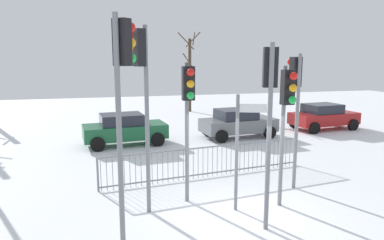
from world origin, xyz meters
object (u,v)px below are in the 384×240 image
traffic_light_mid_right (188,102)px  traffic_light_rear_left (287,105)px  traffic_light_foreground_left (295,91)px  direction_sign_post (239,147)px  car_green_far (124,129)px  traffic_light_rear_right (269,95)px  car_red_near (323,116)px  traffic_light_foreground_right (122,82)px  bare_tree_centre (190,72)px  car_grey_trailing (238,123)px  traffic_light_mid_left (141,78)px

traffic_light_mid_right → traffic_light_rear_left: traffic_light_mid_right is taller
traffic_light_foreground_left → traffic_light_mid_right: traffic_light_foreground_left is taller
direction_sign_post → car_green_far: (-2.42, 8.22, -0.98)m
traffic_light_rear_right → traffic_light_foreground_left: 3.04m
traffic_light_mid_right → car_red_near: (10.05, 8.29, -2.10)m
direction_sign_post → traffic_light_foreground_right: bearing=-136.9°
traffic_light_rear_right → bare_tree_centre: 19.04m
traffic_light_mid_right → direction_sign_post: 1.80m
traffic_light_mid_right → car_grey_trailing: traffic_light_mid_right is taller
direction_sign_post → car_grey_trailing: (3.34, 8.35, -0.98)m
direction_sign_post → car_red_near: 12.72m
traffic_light_mid_right → car_green_far: traffic_light_mid_right is taller
direction_sign_post → car_green_far: size_ratio=0.79×
traffic_light_mid_right → bare_tree_centre: size_ratio=0.65×
traffic_light_mid_right → bare_tree_centre: bearing=-104.1°
traffic_light_rear_right → traffic_light_mid_left: bearing=168.9°
traffic_light_rear_right → bare_tree_centre: bearing=98.5°
car_green_far → direction_sign_post: bearing=-79.2°
car_grey_trailing → car_red_near: same height
traffic_light_mid_right → traffic_light_mid_left: (-1.28, -0.33, 0.66)m
direction_sign_post → bare_tree_centre: (3.21, 17.78, 1.26)m
traffic_light_mid_right → car_red_near: 13.19m
traffic_light_foreground_left → traffic_light_mid_left: size_ratio=0.86×
car_green_far → traffic_light_rear_right: bearing=-79.4°
traffic_light_foreground_right → traffic_light_mid_left: (0.56, 1.74, -0.03)m
traffic_light_foreground_left → car_red_near: size_ratio=1.05×
traffic_light_rear_right → traffic_light_foreground_left: bearing=65.9°
car_red_near → bare_tree_centre: bearing=116.9°
traffic_light_rear_right → traffic_light_foreground_right: (-3.30, -0.25, 0.36)m
traffic_light_mid_right → car_green_far: size_ratio=0.99×
traffic_light_foreground_right → traffic_light_mid_right: traffic_light_foreground_right is taller
car_grey_trailing → bare_tree_centre: size_ratio=0.66×
traffic_light_mid_left → bare_tree_centre: 18.24m
car_green_far → car_grey_trailing: bearing=-4.3°
traffic_light_rear_right → traffic_light_foreground_right: bearing=-158.3°
car_grey_trailing → bare_tree_centre: bare_tree_centre is taller
traffic_light_mid_right → car_grey_trailing: size_ratio=0.99×
car_green_far → bare_tree_centre: bearing=53.9°
traffic_light_mid_right → traffic_light_rear_left: (2.41, -0.93, -0.06)m
car_grey_trailing → car_red_near: size_ratio=1.00×
traffic_light_mid_left → traffic_light_rear_left: size_ratio=1.26×
traffic_light_foreground_left → car_red_near: (6.58, 7.83, -2.29)m
car_grey_trailing → car_green_far: same height
car_green_far → bare_tree_centre: size_ratio=0.66×
car_green_far → bare_tree_centre: 11.32m
traffic_light_mid_left → car_green_far: (0.04, 7.77, -2.76)m
traffic_light_foreground_right → bare_tree_centre: (6.23, 19.07, -0.56)m
traffic_light_mid_right → car_grey_trailing: (4.52, 7.57, -2.10)m
traffic_light_mid_left → traffic_light_rear_right: bearing=-135.7°
traffic_light_foreground_right → traffic_light_rear_left: 4.47m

